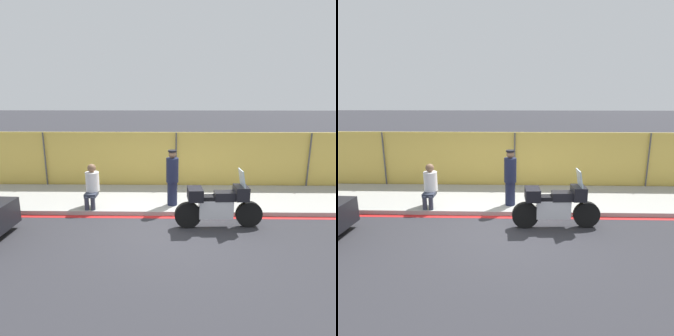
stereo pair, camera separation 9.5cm
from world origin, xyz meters
The scene contains 7 objects.
ground_plane centered at (0.00, 0.00, 0.00)m, with size 120.00×120.00×0.00m, color #2D2D33.
sidewalk centered at (0.00, 2.14, 0.06)m, with size 34.50×2.55×0.12m.
curb_paint_stripe centered at (0.00, 0.77, 0.00)m, with size 34.50×0.18×0.01m.
storefront_fence centered at (0.00, 3.50, 1.01)m, with size 32.77×0.17×2.01m.
motorcycle centered at (1.02, 0.17, 0.61)m, with size 2.22×0.56×1.50m.
officer_standing centered at (-0.13, 1.42, 0.96)m, with size 0.35×0.35×1.63m.
person_seated_on_curb centered at (-2.43, 1.30, 0.80)m, with size 0.39×0.65×1.24m.
Camera 1 is at (-0.11, -6.89, 3.26)m, focal length 32.00 mm.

